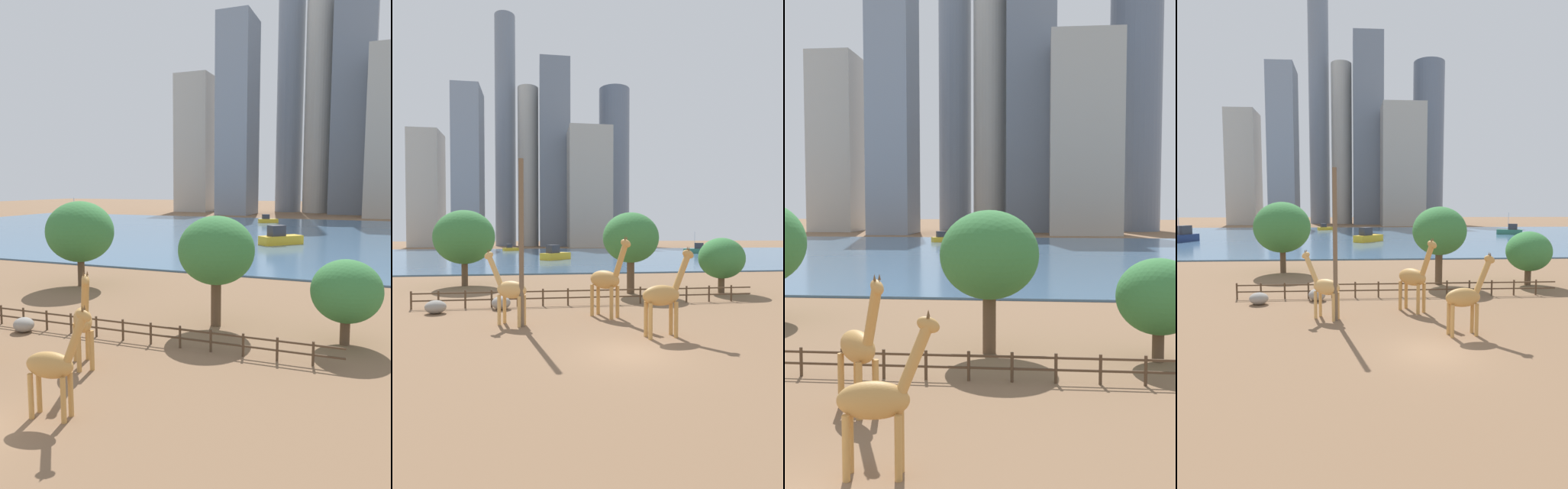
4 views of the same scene
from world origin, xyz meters
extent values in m
plane|color=brown|center=(0.00, 80.00, 0.00)|extent=(400.00, 400.00, 0.00)
cube|color=#476B8C|center=(0.00, 77.00, 0.10)|extent=(180.00, 86.00, 0.20)
cylinder|color=#C18C47|center=(1.08, 7.32, 1.04)|extent=(0.34, 0.34, 2.07)
cylinder|color=#C18C47|center=(0.60, 6.89, 1.04)|extent=(0.34, 0.34, 2.07)
cylinder|color=#C18C47|center=(0.01, 8.51, 1.04)|extent=(0.34, 0.34, 2.07)
cylinder|color=#C18C47|center=(-0.47, 8.09, 1.04)|extent=(0.34, 0.34, 2.07)
ellipsoid|color=#C18C47|center=(0.30, 7.70, 2.43)|extent=(2.20, 2.32, 1.20)
cylinder|color=#C18C47|center=(1.14, 6.76, 3.74)|extent=(1.04, 1.10, 2.28)
ellipsoid|color=#C18C47|center=(1.40, 6.46, 4.82)|extent=(0.85, 0.89, 0.71)
cone|color=brown|center=(1.47, 6.52, 5.17)|extent=(0.15, 0.15, 0.22)
cone|color=brown|center=(1.33, 6.40, 5.17)|extent=(0.15, 0.15, 0.22)
cylinder|color=#C18C47|center=(3.03, 2.87, 0.93)|extent=(0.24, 0.24, 1.87)
cylinder|color=#C18C47|center=(3.10, 2.29, 0.93)|extent=(0.24, 0.24, 1.87)
cylinder|color=#C18C47|center=(1.60, 2.69, 0.93)|extent=(0.24, 0.24, 1.87)
cylinder|color=#C18C47|center=(1.67, 2.12, 0.93)|extent=(0.24, 0.24, 1.87)
ellipsoid|color=#C18C47|center=(2.35, 2.49, 2.19)|extent=(2.15, 1.07, 1.08)
cylinder|color=#C18C47|center=(3.50, 2.63, 3.36)|extent=(1.12, 0.46, 2.04)
ellipsoid|color=#C18C47|center=(3.89, 2.68, 4.32)|extent=(0.82, 0.43, 0.65)
cone|color=brown|center=(3.88, 2.76, 4.63)|extent=(0.11, 0.11, 0.20)
cone|color=brown|center=(3.90, 2.60, 4.63)|extent=(0.11, 0.11, 0.20)
ellipsoid|color=gray|center=(-6.61, 11.15, 0.47)|extent=(1.33, 1.25, 0.93)
cylinder|color=#4C3826|center=(-9.24, 12.00, 0.65)|extent=(0.14, 0.14, 1.30)
cylinder|color=#4C3826|center=(-7.36, 12.00, 0.65)|extent=(0.14, 0.14, 1.30)
cylinder|color=#4C3826|center=(-5.49, 12.00, 0.65)|extent=(0.14, 0.14, 1.30)
cylinder|color=#4C3826|center=(-3.61, 12.00, 0.65)|extent=(0.14, 0.14, 1.30)
cylinder|color=#4C3826|center=(-1.73, 12.00, 0.65)|extent=(0.14, 0.14, 1.30)
cylinder|color=#4C3826|center=(0.15, 12.00, 0.65)|extent=(0.14, 0.14, 1.30)
cylinder|color=#4C3826|center=(2.03, 12.00, 0.65)|extent=(0.14, 0.14, 1.30)
cylinder|color=#4C3826|center=(3.91, 12.00, 0.65)|extent=(0.14, 0.14, 1.30)
cylinder|color=#4C3826|center=(5.79, 12.00, 0.65)|extent=(0.14, 0.14, 1.30)
cylinder|color=#4C3826|center=(7.66, 12.00, 0.65)|extent=(0.14, 0.14, 1.30)
cylinder|color=#4C3826|center=(9.54, 12.00, 0.65)|extent=(0.14, 0.14, 1.30)
cylinder|color=#4C3826|center=(11.42, 12.00, 0.65)|extent=(0.14, 0.14, 1.30)
cube|color=#4C3826|center=(0.00, 12.00, 1.10)|extent=(26.10, 0.08, 0.10)
cube|color=#4C3826|center=(0.00, 12.00, 0.59)|extent=(26.10, 0.08, 0.10)
cylinder|color=brown|center=(4.39, 16.96, 1.53)|extent=(0.68, 0.68, 3.06)
ellipsoid|color=#387A3D|center=(4.39, 16.96, 5.08)|extent=(5.06, 5.06, 4.55)
cylinder|color=brown|center=(12.70, 16.13, 0.77)|extent=(0.57, 0.57, 1.54)
ellipsoid|color=#387A3D|center=(12.70, 16.13, 3.19)|extent=(4.13, 4.13, 3.72)
cylinder|color=brown|center=(-11.50, 24.49, 1.29)|extent=(0.64, 0.64, 2.58)
ellipsoid|color=#387A3D|center=(-11.50, 24.49, 5.08)|extent=(6.26, 6.26, 5.63)
cube|color=navy|center=(-38.97, 62.42, 0.97)|extent=(5.32, 8.15, 1.53)
cube|color=#333338|center=(-38.62, 63.32, 2.65)|extent=(2.70, 3.24, 1.84)
cylinder|color=silver|center=(-39.10, 62.07, 4.42)|extent=(0.15, 0.15, 5.37)
cube|color=gold|center=(-11.79, 103.80, 0.68)|extent=(5.04, 3.64, 0.95)
cube|color=#333338|center=(-12.32, 103.54, 1.73)|extent=(2.05, 1.78, 1.14)
cube|color=gold|center=(-0.09, 61.18, 0.89)|extent=(6.52, 6.67, 1.37)
cube|color=#333338|center=(-0.68, 60.56, 2.39)|extent=(2.89, 2.92, 1.65)
cylinder|color=#B7B2A8|center=(-7.33, 157.89, 35.47)|extent=(9.19, 9.19, 70.94)
cube|color=#B7B2A8|center=(-49.50, 151.72, 24.13)|extent=(12.18, 14.57, 48.26)
cube|color=gray|center=(-30.29, 139.14, 31.16)|extent=(10.42, 15.87, 62.32)
cylinder|color=slate|center=(-17.59, 160.99, 51.84)|extent=(9.20, 9.20, 103.68)
cube|color=slate|center=(4.31, 154.27, 40.60)|extent=(12.99, 14.70, 81.21)
camera|label=1|loc=(14.42, -12.35, 9.28)|focal=35.00mm
camera|label=2|loc=(-4.14, -16.58, 5.39)|focal=28.00mm
camera|label=3|loc=(6.98, -13.89, 7.68)|focal=45.00mm
camera|label=4|loc=(-4.04, -18.28, 7.23)|focal=28.00mm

